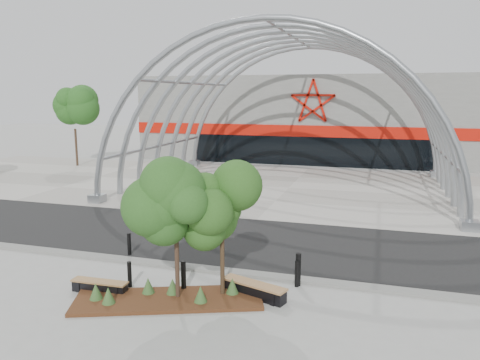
# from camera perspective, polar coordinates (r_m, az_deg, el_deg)

# --- Properties ---
(ground) EXTENTS (140.00, 140.00, 0.00)m
(ground) POSITION_cam_1_polar(r_m,az_deg,el_deg) (17.52, -3.85, -10.69)
(ground) COLOR #9A9994
(ground) RESTS_ON ground
(road) EXTENTS (140.00, 7.00, 0.02)m
(road) POSITION_cam_1_polar(r_m,az_deg,el_deg) (20.64, -0.40, -7.33)
(road) COLOR black
(road) RESTS_ON ground
(forecourt) EXTENTS (60.00, 17.00, 0.04)m
(forecourt) POSITION_cam_1_polar(r_m,az_deg,el_deg) (31.94, 5.98, -0.98)
(forecourt) COLOR #9E988E
(forecourt) RESTS_ON ground
(kerb) EXTENTS (60.00, 0.50, 0.12)m
(kerb) POSITION_cam_1_polar(r_m,az_deg,el_deg) (17.28, -4.15, -10.79)
(kerb) COLOR slate
(kerb) RESTS_ON ground
(arena_building) EXTENTS (34.00, 15.24, 8.00)m
(arena_building) POSITION_cam_1_polar(r_m,az_deg,el_deg) (49.12, 10.07, 7.56)
(arena_building) COLOR slate
(arena_building) RESTS_ON ground
(vault_canopy) EXTENTS (20.80, 15.80, 20.36)m
(vault_canopy) POSITION_cam_1_polar(r_m,az_deg,el_deg) (31.94, 5.98, -0.98)
(vault_canopy) COLOR #91969B
(vault_canopy) RESTS_ON ground
(planting_bed) EXTENTS (6.00, 3.72, 0.61)m
(planting_bed) POSITION_cam_1_polar(r_m,az_deg,el_deg) (15.05, -9.01, -13.87)
(planting_bed) COLOR #3D1D0E
(planting_bed) RESTS_ON ground
(street_tree_0) EXTENTS (1.87, 1.87, 4.27)m
(street_tree_0) POSITION_cam_1_polar(r_m,az_deg,el_deg) (14.16, -7.87, -2.88)
(street_tree_0) COLOR black
(street_tree_0) RESTS_ON ground
(street_tree_1) EXTENTS (1.70, 1.70, 4.02)m
(street_tree_1) POSITION_cam_1_polar(r_m,az_deg,el_deg) (14.28, -2.22, -3.41)
(street_tree_1) COLOR black
(street_tree_1) RESTS_ON ground
(bench_0) EXTENTS (1.90, 0.47, 0.40)m
(bench_0) POSITION_cam_1_polar(r_m,az_deg,el_deg) (16.10, -16.72, -12.35)
(bench_0) COLOR black
(bench_0) RESTS_ON ground
(bench_1) EXTENTS (2.25, 1.17, 0.46)m
(bench_1) POSITION_cam_1_polar(r_m,az_deg,el_deg) (15.14, 1.72, -13.26)
(bench_1) COLOR black
(bench_1) RESTS_ON ground
(bollard_0) EXTENTS (0.14, 0.14, 0.91)m
(bollard_0) POSITION_cam_1_polar(r_m,az_deg,el_deg) (19.20, -13.35, -7.60)
(bollard_0) COLOR black
(bollard_0) RESTS_ON ground
(bollard_1) EXTENTS (0.14, 0.14, 0.87)m
(bollard_1) POSITION_cam_1_polar(r_m,az_deg,el_deg) (16.19, -13.31, -11.11)
(bollard_1) COLOR black
(bollard_1) RESTS_ON ground
(bollard_2) EXTENTS (0.16, 0.16, 1.03)m
(bollard_2) POSITION_cam_1_polar(r_m,az_deg,el_deg) (15.52, -6.91, -11.57)
(bollard_2) COLOR black
(bollard_2) RESTS_ON ground
(bollard_3) EXTENTS (0.18, 0.18, 1.12)m
(bollard_3) POSITION_cam_1_polar(r_m,az_deg,el_deg) (15.93, 7.10, -10.78)
(bollard_3) COLOR black
(bollard_3) RESTS_ON ground
(bollard_4) EXTENTS (0.14, 0.14, 0.90)m
(bollard_4) POSITION_cam_1_polar(r_m,az_deg,el_deg) (15.89, 6.96, -11.27)
(bollard_4) COLOR black
(bollard_4) RESTS_ON ground
(bg_tree_0) EXTENTS (3.00, 3.00, 6.45)m
(bg_tree_0) POSITION_cam_1_polar(r_m,az_deg,el_deg) (43.74, -19.56, 7.65)
(bg_tree_0) COLOR black
(bg_tree_0) RESTS_ON ground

